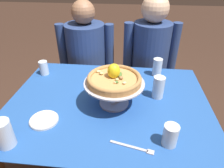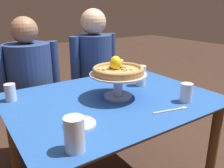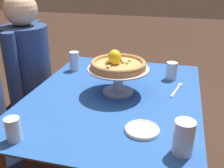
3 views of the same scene
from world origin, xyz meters
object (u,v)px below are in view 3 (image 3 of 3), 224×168
at_px(water_glass_back_left, 14,131).
at_px(dinner_fork, 177,89).
at_px(water_glass_front_right, 171,72).
at_px(water_glass_back_right, 74,62).
at_px(side_plate, 142,130).
at_px(water_glass_front_left, 183,139).
at_px(diner_right, 30,83).
at_px(water_glass_side_right, 113,66).
at_px(pizza_stand, 118,76).
at_px(pizza, 118,64).

relative_size(water_glass_back_left, dinner_fork, 0.50).
height_order(water_glass_front_right, dinner_fork, water_glass_front_right).
bearing_deg(water_glass_back_right, water_glass_front_right, -89.70).
xyz_separation_m(water_glass_back_left, dinner_fork, (0.67, -0.62, -0.04)).
relative_size(water_glass_front_right, side_plate, 0.73).
xyz_separation_m(water_glass_back_right, water_glass_front_right, (0.00, -0.65, -0.01)).
distance_m(water_glass_front_left, diner_right, 1.31).
xyz_separation_m(water_glass_back_right, side_plate, (-0.63, -0.57, -0.05)).
height_order(water_glass_side_right, side_plate, water_glass_side_right).
xyz_separation_m(pizza_stand, diner_right, (0.25, 0.72, -0.23)).
bearing_deg(water_glass_back_left, water_glass_front_right, -34.97).
xyz_separation_m(pizza, dinner_fork, (0.12, -0.32, -0.17)).
relative_size(pizza_stand, water_glass_back_left, 3.35).
bearing_deg(diner_right, water_glass_back_left, -152.35).
xyz_separation_m(pizza_stand, water_glass_front_right, (0.28, -0.28, -0.05)).
relative_size(water_glass_front_left, water_glass_front_right, 1.26).
height_order(side_plate, diner_right, diner_right).
bearing_deg(water_glass_side_right, dinner_fork, -108.32).
xyz_separation_m(pizza, water_glass_back_left, (-0.55, 0.30, -0.13)).
height_order(pizza_stand, side_plate, pizza_stand).
distance_m(water_glass_back_right, water_glass_front_left, 1.04).
height_order(pizza_stand, water_glass_back_left, pizza_stand).
height_order(pizza_stand, dinner_fork, pizza_stand).
distance_m(water_glass_front_left, dinner_fork, 0.59).
xyz_separation_m(pizza, side_plate, (-0.35, -0.19, -0.16)).
distance_m(pizza_stand, water_glass_side_right, 0.28).
bearing_deg(water_glass_front_left, water_glass_back_right, 44.99).
bearing_deg(water_glass_side_right, water_glass_front_right, -86.81).
height_order(water_glass_front_left, dinner_fork, water_glass_front_left).
relative_size(pizza, water_glass_side_right, 2.16).
relative_size(pizza, water_glass_front_left, 2.18).
bearing_deg(water_glass_front_right, water_glass_front_left, -173.59).
xyz_separation_m(water_glass_front_right, side_plate, (-0.64, 0.09, -0.04)).
xyz_separation_m(water_glass_back_left, diner_right, (0.80, 0.42, -0.17)).
bearing_deg(water_glass_front_left, side_plate, 58.25).
relative_size(water_glass_back_left, diner_right, 0.08).
distance_m(water_glass_front_left, water_glass_back_left, 0.67).
xyz_separation_m(water_glass_front_right, water_glass_back_left, (-0.83, 0.58, -0.00)).
relative_size(pizza_stand, water_glass_front_left, 2.46).
bearing_deg(pizza_stand, water_glass_front_right, -44.61).
bearing_deg(dinner_fork, side_plate, 164.84).
height_order(pizza, diner_right, diner_right).
bearing_deg(side_plate, dinner_fork, -15.16).
relative_size(water_glass_front_left, dinner_fork, 0.68).
xyz_separation_m(pizza, water_glass_front_right, (0.28, -0.28, -0.12)).
relative_size(water_glass_back_right, water_glass_back_left, 1.26).
bearing_deg(pizza_stand, water_glass_back_right, 53.43).
xyz_separation_m(water_glass_back_right, diner_right, (-0.03, 0.35, -0.18)).
xyz_separation_m(pizza_stand, water_glass_front_left, (-0.46, -0.36, -0.04)).
distance_m(water_glass_front_left, water_glass_side_right, 0.85).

